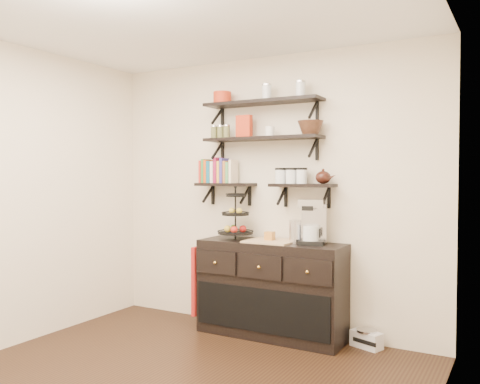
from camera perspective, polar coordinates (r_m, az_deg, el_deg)
name	(u,v)px	position (r m, az deg, el deg)	size (l,w,h in m)	color
ceiling	(156,5)	(3.75, -9.42, 20.00)	(3.50, 3.50, 0.02)	white
back_wall	(268,193)	(5.06, 3.17, -0.13)	(3.50, 0.02, 2.70)	beige
right_wall	(420,210)	(2.84, 19.54, -1.91)	(0.02, 3.50, 2.70)	beige
shelf_top	(262,103)	(4.99, 2.51, 9.99)	(1.20, 0.27, 0.23)	black
shelf_mid	(262,139)	(4.95, 2.50, 5.98)	(1.20, 0.27, 0.23)	black
shelf_low_left	(226,185)	(5.16, -1.61, 0.78)	(0.60, 0.25, 0.23)	black
shelf_low_right	(303,186)	(4.78, 7.07, 0.67)	(0.60, 0.25, 0.23)	black
cookbooks	(220,172)	(5.19, -2.25, 2.30)	(0.40, 0.15, 0.26)	red
glass_canisters	(291,177)	(4.82, 5.74, 1.72)	(0.32, 0.10, 0.13)	silver
sideboard	(271,289)	(4.90, 3.51, -10.80)	(1.40, 0.50, 0.92)	black
fruit_stand	(236,221)	(4.99, -0.47, -3.32)	(0.35, 0.35, 0.51)	black
candle	(270,236)	(4.82, 3.36, -4.93)	(0.08, 0.08, 0.08)	#B27129
coffee_maker	(313,223)	(4.67, 8.17, -3.45)	(0.27, 0.26, 0.41)	black
thermal_carafe	(295,232)	(4.69, 6.22, -4.48)	(0.11, 0.11, 0.22)	silver
apron	(201,280)	(5.17, -4.40, -9.77)	(0.04, 0.29, 0.68)	maroon
radio	(366,339)	(4.81, 14.02, -15.68)	(0.30, 0.23, 0.16)	silver
recipe_box	(244,127)	(5.05, 0.46, 7.36)	(0.16, 0.06, 0.22)	#B42E14
walnut_bowl	(310,128)	(4.75, 7.92, 7.14)	(0.24, 0.24, 0.13)	black
ramekins	(270,132)	(4.92, 3.38, 6.78)	(0.09, 0.09, 0.10)	white
teapot	(323,176)	(4.70, 9.32, 1.76)	(0.19, 0.14, 0.14)	black
red_pot	(222,98)	(5.21, -2.00, 10.52)	(0.18, 0.18, 0.12)	#B42E14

